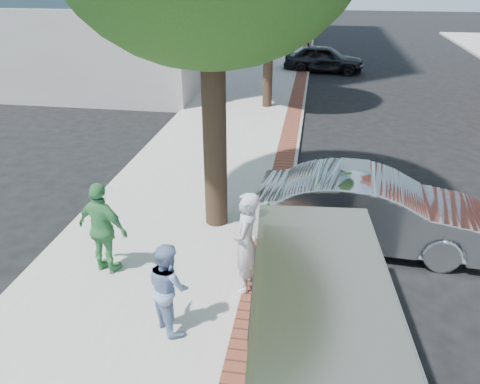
% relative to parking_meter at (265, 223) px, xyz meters
% --- Properties ---
extents(ground, '(120.00, 120.00, 0.00)m').
position_rel_parking_meter_xyz_m(ground, '(-0.73, -0.19, -1.21)').
color(ground, black).
rests_on(ground, ground).
extents(sidewalk, '(5.00, 60.00, 0.15)m').
position_rel_parking_meter_xyz_m(sidewalk, '(-2.23, 7.81, -1.13)').
color(sidewalk, '#9E9991').
rests_on(sidewalk, ground).
extents(brick_strip, '(0.60, 60.00, 0.01)m').
position_rel_parking_meter_xyz_m(brick_strip, '(-0.03, 7.81, -1.05)').
color(brick_strip, brown).
rests_on(brick_strip, sidewalk).
extents(curb, '(0.10, 60.00, 0.15)m').
position_rel_parking_meter_xyz_m(curb, '(0.32, 7.81, -1.13)').
color(curb, gray).
rests_on(curb, ground).
extents(office_base, '(18.20, 22.20, 4.00)m').
position_rel_parking_meter_xyz_m(office_base, '(-13.73, 21.81, 0.79)').
color(office_base, gray).
rests_on(office_base, ground).
extents(signal_near, '(0.70, 0.15, 3.80)m').
position_rel_parking_meter_xyz_m(signal_near, '(0.17, 21.81, 1.05)').
color(signal_near, black).
rests_on(signal_near, ground).
extents(parking_meter, '(0.12, 0.32, 1.47)m').
position_rel_parking_meter_xyz_m(parking_meter, '(0.00, 0.00, 0.00)').
color(parking_meter, gray).
rests_on(parking_meter, sidewalk).
extents(person_gray, '(0.51, 0.75, 1.98)m').
position_rel_parking_meter_xyz_m(person_gray, '(-0.28, -0.67, -0.07)').
color(person_gray, '#B7B7BC').
rests_on(person_gray, sidewalk).
extents(person_officer, '(0.98, 0.98, 1.60)m').
position_rel_parking_meter_xyz_m(person_officer, '(-1.37, -1.89, -0.25)').
color(person_officer, '#7B95BF').
rests_on(person_officer, sidewalk).
extents(person_green, '(1.20, 0.76, 1.90)m').
position_rel_parking_meter_xyz_m(person_green, '(-3.06, -0.55, -0.11)').
color(person_green, '#449753').
rests_on(person_green, sidewalk).
extents(sedan_silver, '(5.12, 2.08, 1.65)m').
position_rel_parking_meter_xyz_m(sedan_silver, '(2.15, 1.56, -0.38)').
color(sedan_silver, '#B6B8BD').
rests_on(sedan_silver, ground).
extents(bg_car, '(4.58, 2.10, 1.52)m').
position_rel_parking_meter_xyz_m(bg_car, '(1.14, 19.89, -0.44)').
color(bg_car, black).
rests_on(bg_car, ground).
extents(van, '(2.33, 5.17, 1.86)m').
position_rel_parking_meter_xyz_m(van, '(1.06, -2.39, -0.19)').
color(van, gray).
rests_on(van, ground).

